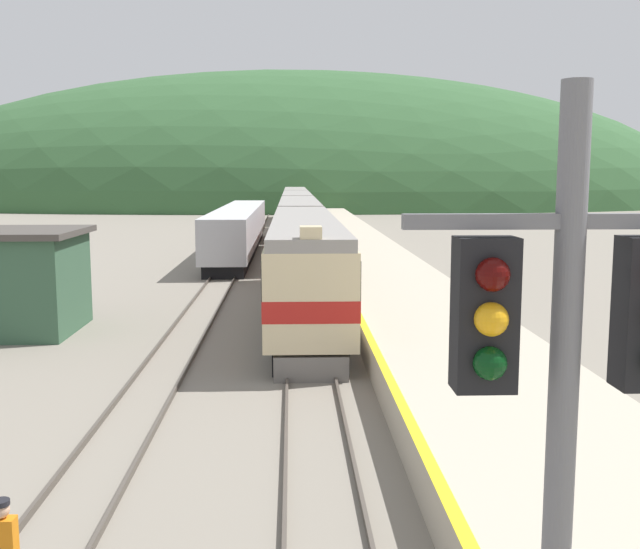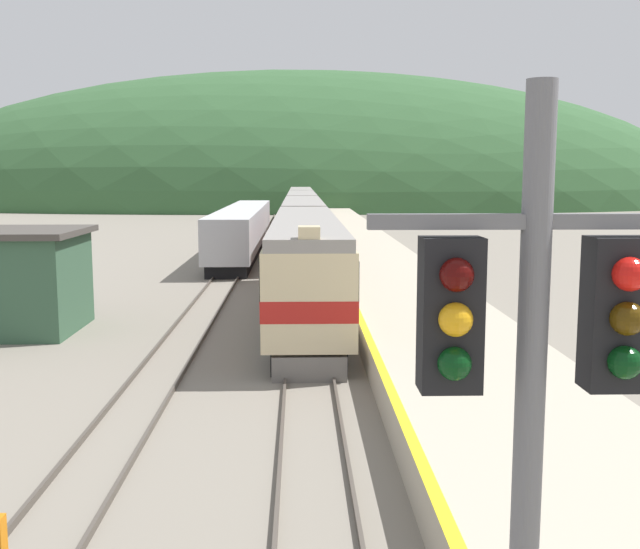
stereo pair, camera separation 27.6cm
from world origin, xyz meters
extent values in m
cube|color=#4C443D|center=(-0.72, 70.00, 0.08)|extent=(0.08, 180.00, 0.16)
cube|color=#4C443D|center=(0.72, 70.00, 0.08)|extent=(0.08, 180.00, 0.16)
cube|color=#4C443D|center=(-5.30, 70.00, 0.08)|extent=(0.08, 180.00, 0.16)
cube|color=#4C443D|center=(-3.87, 70.00, 0.08)|extent=(0.08, 180.00, 0.16)
cube|color=#B2A893|center=(4.52, 50.00, 0.50)|extent=(5.49, 140.00, 0.99)
cube|color=yellow|center=(1.89, 50.00, 1.00)|extent=(0.24, 140.00, 0.01)
ellipsoid|color=#335B33|center=(0.00, 145.50, 0.00)|extent=(159.73, 71.88, 50.86)
cube|color=#385B42|center=(-11.48, 27.59, 1.88)|extent=(5.02, 4.68, 3.76)
cube|color=#47423D|center=(-11.48, 27.59, 3.88)|extent=(5.52, 5.18, 0.24)
cube|color=black|center=(0.00, 30.85, 0.42)|extent=(2.35, 20.50, 0.85)
cube|color=beige|center=(0.00, 30.85, 2.34)|extent=(2.87, 21.80, 2.99)
cube|color=red|center=(0.00, 30.85, 2.10)|extent=(2.90, 21.82, 0.66)
cube|color=black|center=(0.00, 30.85, 3.00)|extent=(2.89, 20.50, 0.90)
cube|color=gray|center=(0.00, 30.85, 4.04)|extent=(2.70, 21.80, 0.40)
cube|color=black|center=(0.00, 21.07, 3.00)|extent=(2.91, 2.20, 1.19)
cube|color=beige|center=(0.00, 20.39, 4.42)|extent=(0.64, 0.80, 0.36)
cube|color=slate|center=(0.00, 20.14, 0.38)|extent=(2.24, 0.40, 0.77)
cube|color=black|center=(0.00, 52.75, 0.42)|extent=(2.35, 18.99, 0.85)
cube|color=beige|center=(0.00, 52.75, 2.34)|extent=(2.87, 20.20, 2.99)
cube|color=red|center=(0.00, 52.75, 2.10)|extent=(2.90, 20.22, 0.66)
cube|color=black|center=(0.00, 52.75, 3.00)|extent=(2.89, 18.99, 0.90)
cube|color=gray|center=(0.00, 52.75, 4.04)|extent=(2.70, 20.20, 0.40)
cube|color=black|center=(0.00, 73.84, 0.42)|extent=(2.35, 18.99, 0.85)
cube|color=beige|center=(0.00, 73.84, 2.34)|extent=(2.87, 20.20, 2.99)
cube|color=red|center=(0.00, 73.84, 2.10)|extent=(2.90, 20.22, 0.66)
cube|color=black|center=(0.00, 73.84, 3.00)|extent=(2.89, 18.99, 0.90)
cube|color=gray|center=(0.00, 73.84, 4.04)|extent=(2.70, 20.20, 0.40)
cube|color=black|center=(0.00, 94.94, 0.42)|extent=(2.35, 18.99, 0.85)
cube|color=beige|center=(0.00, 94.94, 2.34)|extent=(2.87, 20.20, 2.99)
cube|color=red|center=(0.00, 94.94, 2.10)|extent=(2.90, 20.22, 0.66)
cube|color=black|center=(0.00, 94.94, 3.00)|extent=(2.89, 18.99, 0.90)
cube|color=gray|center=(0.00, 94.94, 4.04)|extent=(2.70, 20.20, 0.40)
cube|color=black|center=(-4.59, 56.55, 0.40)|extent=(2.46, 29.46, 0.80)
cube|color=#BCBCC1|center=(-4.59, 56.55, 2.16)|extent=(2.90, 30.69, 2.72)
cube|color=slate|center=(1.24, 3.33, 5.82)|extent=(2.20, 0.10, 0.10)
cube|color=black|center=(0.69, 3.33, 5.21)|extent=(0.40, 0.28, 1.02)
sphere|color=#3C0504|center=(0.69, 3.16, 5.50)|extent=(0.22, 0.22, 0.22)
sphere|color=orange|center=(0.69, 3.16, 5.21)|extent=(0.22, 0.22, 0.22)
sphere|color=black|center=(0.69, 3.16, 4.93)|extent=(0.22, 0.22, 0.22)
cube|color=orange|center=(-4.51, 8.27, 1.19)|extent=(0.37, 0.23, 0.66)
sphere|color=tan|center=(-4.51, 8.27, 1.63)|extent=(0.23, 0.23, 0.23)
cylinder|color=black|center=(-4.51, 8.27, 1.74)|extent=(0.24, 0.24, 0.07)
camera|label=1|loc=(-0.58, -1.45, 6.13)|focal=42.00mm
camera|label=2|loc=(-0.30, -1.46, 6.13)|focal=42.00mm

